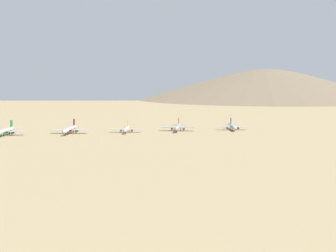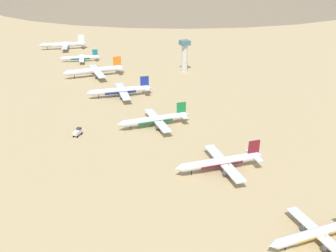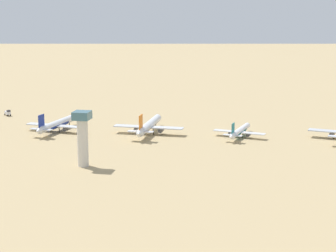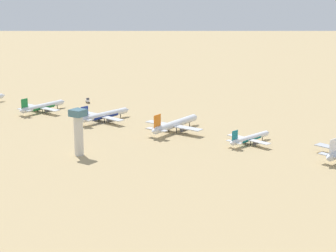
{
  "view_description": "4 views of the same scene",
  "coord_description": "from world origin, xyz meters",
  "px_view_note": "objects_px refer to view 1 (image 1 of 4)",
  "views": [
    {
      "loc": [
        383.59,
        114.71,
        48.15
      ],
      "look_at": [
        -18.51,
        143.77,
        4.82
      ],
      "focal_mm": 46.17,
      "sensor_mm": 36.0,
      "label": 1
    },
    {
      "loc": [
        71.09,
        171.76,
        83.33
      ],
      "look_at": [
        -0.19,
        9.92,
        3.15
      ],
      "focal_mm": 39.77,
      "sensor_mm": 36.0,
      "label": 2
    },
    {
      "loc": [
        -297.38,
        -172.54,
        71.81
      ],
      "look_at": [
        14.03,
        -113.82,
        4.0
      ],
      "focal_mm": 62.72,
      "sensor_mm": 36.0,
      "label": 3
    },
    {
      "loc": [
        -285.61,
        -301.06,
        93.55
      ],
      "look_at": [
        9.65,
        -99.54,
        3.14
      ],
      "focal_mm": 65.13,
      "sensor_mm": 36.0,
      "label": 4
    }
  ],
  "objects_px": {
    "parked_jet_8": "(233,126)",
    "parked_jet_4": "(6,131)",
    "parked_jet_7": "(178,127)",
    "parked_jet_5": "(70,129)",
    "parked_jet_6": "(126,129)"
  },
  "relations": [
    {
      "from": "parked_jet_8",
      "to": "parked_jet_7",
      "type": "bearing_deg",
      "value": -85.69
    },
    {
      "from": "parked_jet_5",
      "to": "parked_jet_8",
      "type": "relative_size",
      "value": 1.12
    },
    {
      "from": "parked_jet_8",
      "to": "parked_jet_4",
      "type": "bearing_deg",
      "value": -82.83
    },
    {
      "from": "parked_jet_6",
      "to": "parked_jet_7",
      "type": "relative_size",
      "value": 0.89
    },
    {
      "from": "parked_jet_7",
      "to": "parked_jet_6",
      "type": "bearing_deg",
      "value": -80.14
    },
    {
      "from": "parked_jet_4",
      "to": "parked_jet_7",
      "type": "relative_size",
      "value": 1.05
    },
    {
      "from": "parked_jet_7",
      "to": "parked_jet_8",
      "type": "relative_size",
      "value": 1.07
    },
    {
      "from": "parked_jet_5",
      "to": "parked_jet_4",
      "type": "bearing_deg",
      "value": -80.67
    },
    {
      "from": "parked_jet_6",
      "to": "parked_jet_8",
      "type": "height_order",
      "value": "parked_jet_8"
    },
    {
      "from": "parked_jet_6",
      "to": "parked_jet_8",
      "type": "bearing_deg",
      "value": 96.95
    },
    {
      "from": "parked_jet_8",
      "to": "parked_jet_5",
      "type": "bearing_deg",
      "value": -83.61
    },
    {
      "from": "parked_jet_4",
      "to": "parked_jet_6",
      "type": "xyz_separation_m",
      "value": [
        -13.47,
        104.09,
        -0.59
      ]
    },
    {
      "from": "parked_jet_5",
      "to": "parked_jet_7",
      "type": "height_order",
      "value": "parked_jet_5"
    },
    {
      "from": "parked_jet_4",
      "to": "parked_jet_5",
      "type": "distance_m",
      "value": 54.35
    },
    {
      "from": "parked_jet_6",
      "to": "parked_jet_7",
      "type": "height_order",
      "value": "parked_jet_7"
    }
  ]
}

